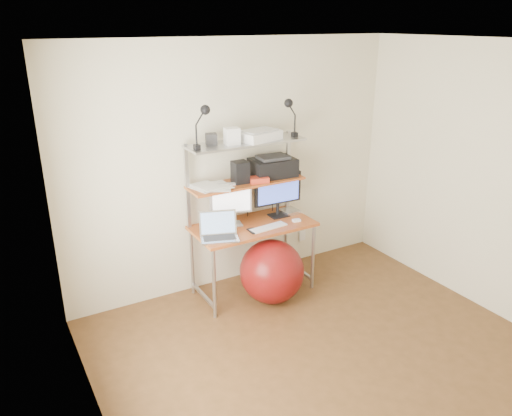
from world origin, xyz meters
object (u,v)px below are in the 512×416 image
(monitor_black, at_px, (278,191))
(exercise_ball, at_px, (272,271))
(monitor_silver, at_px, (231,201))
(laptop, at_px, (219,232))
(printer, at_px, (273,167))

(monitor_black, distance_m, exercise_ball, 0.82)
(monitor_silver, height_order, exercise_ball, monitor_silver)
(monitor_silver, height_order, laptop, monitor_silver)
(monitor_silver, distance_m, exercise_ball, 0.80)
(exercise_ball, bearing_deg, laptop, 163.06)
(laptop, xyz_separation_m, printer, (0.75, 0.27, 0.46))
(monitor_silver, xyz_separation_m, exercise_ball, (0.25, -0.37, -0.67))
(printer, height_order, exercise_ball, printer)
(monitor_black, xyz_separation_m, exercise_ball, (-0.28, -0.34, -0.69))
(exercise_ball, bearing_deg, printer, 58.55)
(monitor_silver, height_order, printer, printer)
(monitor_black, height_order, exercise_ball, monitor_black)
(printer, bearing_deg, laptop, -155.89)
(monitor_silver, bearing_deg, printer, 19.04)
(monitor_silver, xyz_separation_m, monitor_black, (0.53, -0.02, 0.02))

